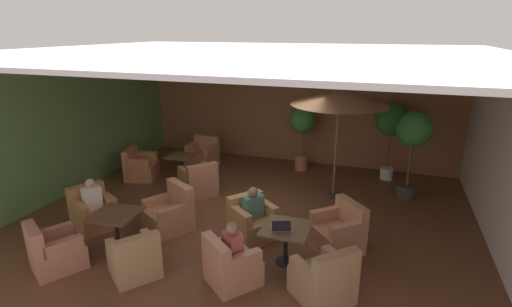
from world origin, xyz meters
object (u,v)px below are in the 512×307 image
cafe_table_front_left (286,234)px  armchair_front_left_south (324,280)px  potted_tree_mid_left (392,122)px  potted_tree_mid_right (413,136)px  cafe_table_mid_center (116,221)px  armchair_mid_center_east (54,252)px  armchair_front_right_east (198,182)px  armchair_mid_center_west (170,214)px  armchair_front_left_north (252,222)px  iced_drink_cup (277,226)px  armchair_front_right_north (140,167)px  patron_by_window (253,204)px  open_laptop (281,227)px  patio_umbrella_tall_red (339,97)px  patron_blue_shirt (92,195)px  cafe_table_front_right (181,161)px  armchair_mid_center_south (135,259)px  armchair_front_right_south (203,155)px  potted_tree_left_corner (303,126)px  armchair_mid_center_north (93,212)px  patron_with_friend (233,243)px  armchair_front_left_west (338,233)px  armchair_front_left_east (231,266)px

cafe_table_front_left → armchair_front_left_south: size_ratio=0.74×
potted_tree_mid_left → potted_tree_mid_right: (0.47, -1.08, -0.03)m
cafe_table_mid_center → armchair_mid_center_east: bearing=-120.5°
armchair_front_right_east → armchair_mid_center_west: (0.25, -1.73, 0.00)m
armchair_front_left_north → iced_drink_cup: size_ratio=9.64×
armchair_front_left_south → armchair_front_right_north: size_ratio=1.17×
patron_by_window → open_laptop: patron_by_window is taller
patio_umbrella_tall_red → potted_tree_mid_left: patio_umbrella_tall_red is taller
armchair_front_right_north → patron_blue_shirt: 2.75m
cafe_table_front_right → armchair_mid_center_south: (1.41, -4.01, -0.22)m
armchair_front_right_north → armchair_front_right_south: 1.83m
potted_tree_mid_right → cafe_table_front_right: bearing=-172.5°
armchair_front_left_north → armchair_mid_center_south: bearing=-127.1°
armchair_front_right_east → potted_tree_left_corner: bearing=51.9°
armchair_front_left_north → potted_tree_mid_left: potted_tree_mid_left is taller
armchair_mid_center_north → potted_tree_mid_left: 7.39m
potted_tree_mid_right → patron_with_friend: bearing=-121.2°
armchair_mid_center_north → potted_tree_mid_left: bearing=40.4°
open_laptop → armchair_front_left_south: bearing=-36.6°
armchair_front_right_south → potted_tree_left_corner: 3.01m
patron_blue_shirt → open_laptop: 3.91m
armchair_mid_center_east → open_laptop: size_ratio=2.78×
armchair_front_left_north → armchair_mid_center_west: bearing=-171.6°
armchair_front_left_west → armchair_mid_center_west: 3.30m
armchair_front_left_south → armchair_front_right_south: (-4.34, 4.72, 0.00)m
patron_by_window → iced_drink_cup: bearing=-47.0°
armchair_front_left_south → patio_umbrella_tall_red: (-0.42, 3.82, 2.08)m
armchair_front_right_south → potted_tree_mid_right: potted_tree_mid_right is taller
patio_umbrella_tall_red → patron_with_friend: size_ratio=4.12×
armchair_mid_center_north → armchair_mid_center_west: (1.50, 0.45, 0.00)m
armchair_mid_center_east → patron_by_window: patron_by_window is taller
armchair_mid_center_west → armchair_mid_center_north: bearing=-163.4°
armchair_front_left_east → cafe_table_front_right: (-2.96, 3.69, 0.21)m
armchair_mid_center_north → patio_umbrella_tall_red: 5.76m
armchair_mid_center_south → armchair_mid_center_east: bearing=-168.8°
armchair_front_right_south → armchair_mid_center_west: bearing=-73.5°
armchair_mid_center_south → potted_tree_mid_left: potted_tree_mid_left is taller
armchair_front_right_south → armchair_front_left_north: bearing=-50.8°
patron_by_window → patio_umbrella_tall_red: bearing=64.3°
patron_by_window → armchair_front_right_north: bearing=153.7°
armchair_front_left_east → armchair_mid_center_east: 2.99m
armchair_mid_center_south → potted_tree_left_corner: 6.07m
armchair_mid_center_east → potted_tree_left_corner: size_ratio=0.57×
armchair_front_right_south → patron_with_friend: size_ratio=1.39×
potted_tree_mid_left → armchair_front_right_north: bearing=-161.2°
patron_by_window → cafe_table_mid_center: bearing=-153.0°
cafe_table_mid_center → armchair_mid_center_west: armchair_mid_center_west is taller
armchair_mid_center_north → armchair_mid_center_east: size_ratio=0.99×
armchair_mid_center_north → open_laptop: 3.97m
armchair_front_left_north → armchair_front_left_west: 1.63m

